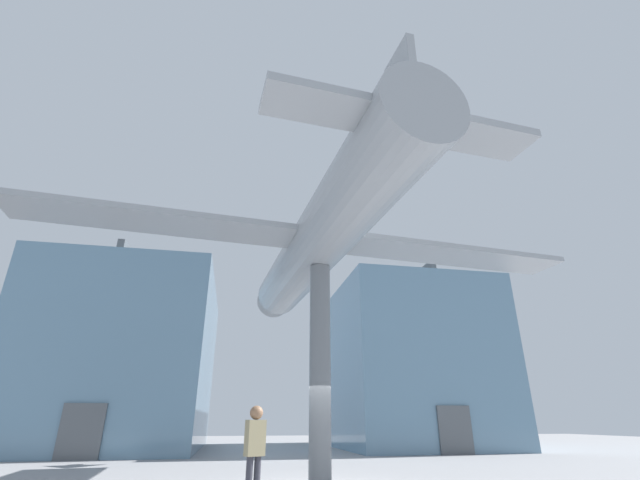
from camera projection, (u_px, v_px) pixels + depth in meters
glass_pavilion_left at (130, 362)px, 26.54m from camera, size 9.46×14.24×10.45m
glass_pavilion_right at (400, 368)px, 29.64m from camera, size 9.46×14.24×10.45m
support_pylon_central at (320, 366)px, 12.50m from camera, size 0.63×0.63×6.12m
suspended_airplane at (318, 243)px, 14.32m from camera, size 18.36×15.59×2.96m
visitor_person at (255, 445)px, 8.95m from camera, size 0.45×0.36×1.89m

